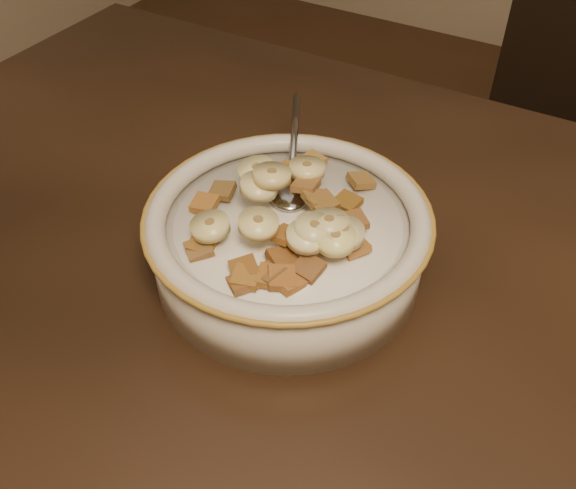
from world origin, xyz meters
The scene contains 42 objects.
table centered at (0.00, 0.00, 0.73)m, with size 1.40×0.90×0.04m, color #331F12.
chair centered at (0.02, 0.62, 0.43)m, with size 0.38×0.38×0.86m, color black.
cereal_bowl centered at (-0.17, 0.07, 0.78)m, with size 0.23×0.23×0.05m, color #BEB2A5.
milk centered at (-0.17, 0.07, 0.80)m, with size 0.19×0.19×0.00m, color white.
spoon centered at (-0.19, 0.11, 0.81)m, with size 0.04×0.05×0.01m, color gray.
cereal_square_0 centered at (-0.15, 0.09, 0.83)m, with size 0.02×0.02×0.01m, color brown.
cereal_square_1 centered at (-0.21, 0.09, 0.82)m, with size 0.02×0.02×0.01m, color brown.
cereal_square_2 centered at (-0.20, 0.12, 0.82)m, with size 0.02×0.02×0.01m, color brown.
cereal_square_3 centered at (-0.21, 0.01, 0.81)m, with size 0.02×0.02×0.01m, color brown.
cereal_square_4 centered at (-0.16, -0.01, 0.81)m, with size 0.02×0.02×0.01m, color brown.
cereal_square_5 centered at (-0.19, 0.15, 0.81)m, with size 0.02×0.02×0.01m, color olive.
cereal_square_6 centered at (-0.15, 0.03, 0.81)m, with size 0.02×0.02×0.01m, color brown.
cereal_square_7 centered at (-0.16, 0.00, 0.81)m, with size 0.02×0.02×0.01m, color olive.
cereal_square_8 centered at (-0.24, 0.07, 0.81)m, with size 0.02×0.02×0.01m, color brown.
cereal_square_9 centered at (-0.21, 0.01, 0.81)m, with size 0.02×0.02×0.01m, color brown.
cereal_square_10 centered at (-0.16, 0.09, 0.82)m, with size 0.02×0.02×0.01m, color olive.
cereal_square_11 centered at (-0.16, 0.04, 0.82)m, with size 0.02×0.02×0.01m, color brown.
cereal_square_12 centered at (-0.12, 0.09, 0.82)m, with size 0.02×0.02×0.01m, color brown.
cereal_square_13 centered at (-0.15, 0.01, 0.81)m, with size 0.02×0.02×0.01m, color brown.
cereal_square_14 centered at (-0.14, 0.11, 0.82)m, with size 0.02×0.02×0.01m, color brown.
cereal_square_15 centered at (-0.14, 0.01, 0.81)m, with size 0.02×0.02×0.01m, color #995820.
cereal_square_16 centered at (-0.14, 0.01, 0.81)m, with size 0.02×0.02×0.01m, color #915F30.
cereal_square_17 centered at (-0.11, 0.07, 0.81)m, with size 0.02×0.02×0.01m, color #9B5C2A.
cereal_square_18 centered at (-0.12, 0.07, 0.82)m, with size 0.02×0.02×0.01m, color #944B19.
cereal_square_19 centered at (-0.17, 0.10, 0.83)m, with size 0.02×0.02×0.01m, color brown.
cereal_square_20 centered at (-0.13, 0.05, 0.82)m, with size 0.02×0.02×0.01m, color brown.
cereal_square_21 centered at (-0.17, 0.00, 0.81)m, with size 0.02×0.02×0.01m, color brown.
cereal_square_22 centered at (-0.13, 0.03, 0.81)m, with size 0.02×0.02×0.01m, color brown.
cereal_square_23 centered at (-0.14, 0.15, 0.81)m, with size 0.02×0.02×0.01m, color brown.
cereal_square_24 centered at (-0.24, 0.05, 0.81)m, with size 0.02×0.02×0.01m, color brown.
cereal_square_25 centered at (-0.15, 0.01, 0.81)m, with size 0.02×0.02×0.01m, color brown.
banana_slice_0 centered at (-0.14, 0.04, 0.83)m, with size 0.03×0.03×0.01m, color #FFE6AC.
banana_slice_1 centered at (-0.14, 0.05, 0.83)m, with size 0.03×0.03×0.01m, color #D1BC7F.
banana_slice_2 centered at (-0.12, 0.06, 0.83)m, with size 0.03×0.03×0.01m, color beige.
banana_slice_3 centered at (-0.18, 0.12, 0.83)m, with size 0.03×0.03×0.01m, color #D9C27F.
banana_slice_4 centered at (-0.13, 0.06, 0.83)m, with size 0.03×0.03×0.01m, color beige.
banana_slice_5 centered at (-0.19, 0.08, 0.84)m, with size 0.03×0.03×0.01m, color #E3CD75.
banana_slice_6 centered at (-0.20, 0.07, 0.83)m, with size 0.03×0.03×0.01m, color #DDC983.
banana_slice_7 centered at (-0.18, 0.03, 0.83)m, with size 0.03×0.03×0.01m, color #ECDC84.
banana_slice_8 centered at (-0.12, 0.05, 0.83)m, with size 0.03×0.03×0.01m, color #F0E579.
banana_slice_9 centered at (-0.21, 0.02, 0.82)m, with size 0.03×0.03×0.01m, color tan.
banana_slice_10 centered at (-0.21, 0.09, 0.83)m, with size 0.03×0.03×0.01m, color #FFEFA2.
Camera 1 is at (0.03, -0.27, 1.15)m, focal length 40.00 mm.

